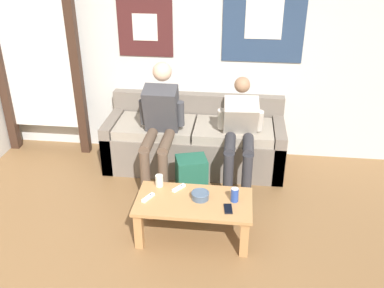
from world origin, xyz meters
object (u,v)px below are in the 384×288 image
object	(u,v)px
drink_can_blue	(235,195)
cell_phone	(228,209)
pillar_candle	(159,181)
coffee_table	(194,207)
couch	(195,142)
ceramic_bowl	(200,195)
backpack	(192,180)
game_controller_near_left	(179,188)
person_seated_adult	(160,122)
game_controller_near_right	(148,198)
person_seated_teen	(240,132)

from	to	relation	value
drink_can_blue	cell_phone	distance (m)	0.15
pillar_candle	drink_can_blue	size ratio (longest dim) A/B	0.97
coffee_table	couch	bearing A→B (deg)	96.04
pillar_candle	cell_phone	size ratio (longest dim) A/B	0.84
coffee_table	ceramic_bowl	world-z (taller)	ceramic_bowl
couch	pillar_candle	world-z (taller)	couch
backpack	drink_can_blue	distance (m)	0.71
cell_phone	game_controller_near_left	bearing A→B (deg)	150.63
pillar_candle	drink_can_blue	bearing A→B (deg)	-13.14
person_seated_adult	drink_can_blue	xyz separation A→B (m)	(0.79, -0.86, -0.25)
game_controller_near_right	cell_phone	bearing A→B (deg)	-6.02
game_controller_near_left	person_seated_adult	bearing A→B (deg)	112.08
backpack	cell_phone	size ratio (longest dim) A/B	3.19
pillar_candle	drink_can_blue	distance (m)	0.69
game_controller_near_right	couch	bearing A→B (deg)	78.83
backpack	game_controller_near_left	size ratio (longest dim) A/B	3.35
backpack	pillar_candle	xyz separation A→B (m)	(-0.25, -0.37, 0.21)
person_seated_teen	game_controller_near_left	size ratio (longest dim) A/B	7.95
coffee_table	person_seated_adult	xyz separation A→B (m)	(-0.45, 0.89, 0.38)
couch	backpack	bearing A→B (deg)	-85.96
game_controller_near_left	game_controller_near_right	size ratio (longest dim) A/B	0.95
coffee_table	cell_phone	size ratio (longest dim) A/B	6.93
cell_phone	drink_can_blue	bearing A→B (deg)	69.34
person_seated_teen	backpack	size ratio (longest dim) A/B	2.38
person_seated_adult	game_controller_near_right	xyz separation A→B (m)	(0.06, -0.91, -0.30)
person_seated_adult	drink_can_blue	world-z (taller)	person_seated_adult
couch	person_seated_adult	world-z (taller)	person_seated_adult
person_seated_adult	drink_can_blue	size ratio (longest dim) A/B	9.97
coffee_table	drink_can_blue	world-z (taller)	drink_can_blue
ceramic_bowl	game_controller_near_right	xyz separation A→B (m)	(-0.44, -0.05, -0.02)
backpack	person_seated_teen	bearing A→B (deg)	38.13
person_seated_adult	drink_can_blue	distance (m)	1.19
game_controller_near_left	pillar_candle	bearing A→B (deg)	169.80
couch	game_controller_near_left	bearing A→B (deg)	-90.88
coffee_table	person_seated_teen	bearing A→B (deg)	68.38
coffee_table	game_controller_near_left	size ratio (longest dim) A/B	7.27
ceramic_bowl	coffee_table	bearing A→B (deg)	-148.47
pillar_candle	coffee_table	bearing A→B (deg)	-29.78
backpack	couch	bearing A→B (deg)	94.04
coffee_table	drink_can_blue	xyz separation A→B (m)	(0.34, 0.03, 0.13)
person_seated_teen	couch	bearing A→B (deg)	143.80
ceramic_bowl	cell_phone	size ratio (longest dim) A/B	1.09
person_seated_teen	game_controller_near_left	distance (m)	0.94
person_seated_adult	game_controller_near_left	world-z (taller)	person_seated_adult
game_controller_near_left	coffee_table	bearing A→B (deg)	-46.09
person_seated_teen	backpack	world-z (taller)	person_seated_teen
backpack	drink_can_blue	size ratio (longest dim) A/B	3.68
drink_can_blue	backpack	bearing A→B (deg)	129.00
person_seated_adult	game_controller_near_left	bearing A→B (deg)	-67.92
person_seated_teen	pillar_candle	xyz separation A→B (m)	(-0.69, -0.72, -0.18)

